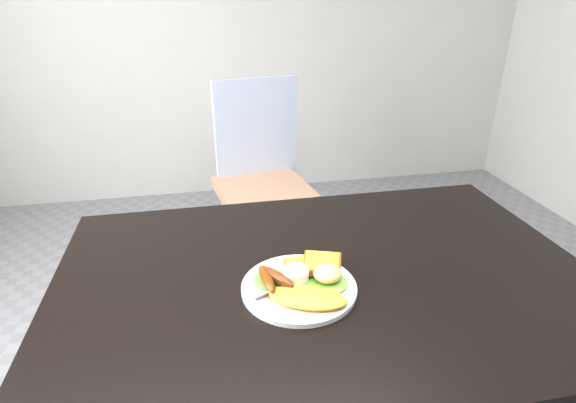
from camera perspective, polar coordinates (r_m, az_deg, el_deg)
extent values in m
cube|color=black|center=(1.04, 4.86, -9.93)|extent=(1.20, 0.80, 0.04)
cube|color=tan|center=(2.17, -3.20, 1.44)|extent=(0.48, 0.48, 0.05)
imported|color=navy|center=(1.51, 10.19, 4.58)|extent=(0.62, 0.44, 1.61)
cylinder|color=white|center=(0.97, 1.40, -10.88)|extent=(0.24, 0.24, 0.01)
ellipsoid|color=green|center=(0.97, -1.98, -9.85)|extent=(0.09, 0.09, 0.01)
ellipsoid|color=#509D3C|center=(0.96, 5.07, -10.33)|extent=(0.09, 0.08, 0.01)
ellipsoid|color=#FEA943|center=(0.91, 2.52, -12.09)|extent=(0.18, 0.13, 0.02)
ellipsoid|color=#66310E|center=(0.95, -2.72, -9.80)|extent=(0.04, 0.10, 0.02)
ellipsoid|color=#60230E|center=(0.95, -1.55, -9.52)|extent=(0.08, 0.10, 0.03)
cylinder|color=white|center=(0.96, 0.97, -9.45)|extent=(0.06, 0.06, 0.03)
cube|color=brown|center=(1.01, 2.00, -8.33)|extent=(0.08, 0.08, 0.01)
cube|color=#974616|center=(1.00, 4.33, -7.91)|extent=(0.10, 0.10, 0.01)
ellipsoid|color=beige|center=(0.96, 5.05, -9.13)|extent=(0.07, 0.06, 0.03)
cube|color=#ADAFB7|center=(0.95, -0.30, -11.04)|extent=(0.14, 0.06, 0.00)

